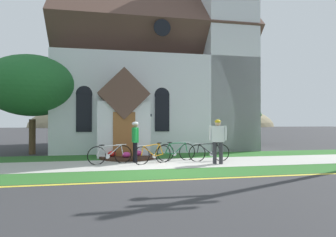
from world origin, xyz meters
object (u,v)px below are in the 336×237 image
object	(u,v)px
roadside_conifer	(239,85)
yard_deciduous_tree	(33,86)
bicycle_green	(110,154)
bicycle_white	(209,152)
church_sign	(128,129)
bicycle_red	(176,152)
cyclist_in_green_jersey	(218,138)
bicycle_silver	(153,154)
cyclist_in_yellow_jersey	(135,139)

from	to	relation	value
roadside_conifer	yard_deciduous_tree	distance (m)	14.20
bicycle_green	yard_deciduous_tree	bearing A→B (deg)	133.60
bicycle_white	bicycle_green	world-z (taller)	bicycle_white
yard_deciduous_tree	church_sign	bearing A→B (deg)	-24.12
bicycle_red	bicycle_green	world-z (taller)	bicycle_red
bicycle_red	cyclist_in_green_jersey	size ratio (longest dim) A/B	0.98
church_sign	bicycle_green	distance (m)	2.36
bicycle_silver	roadside_conifer	world-z (taller)	roadside_conifer
church_sign	roadside_conifer	size ratio (longest dim) A/B	0.34
bicycle_red	yard_deciduous_tree	world-z (taller)	yard_deciduous_tree
yard_deciduous_tree	bicycle_green	bearing A→B (deg)	-46.40
church_sign	bicycle_silver	xyz separation A→B (m)	(0.84, -2.28, -0.95)
roadside_conifer	yard_deciduous_tree	bearing A→B (deg)	-161.31
bicycle_white	bicycle_green	bearing A→B (deg)	179.57
church_sign	bicycle_red	xyz separation A→B (m)	(1.95, -1.63, -0.95)
cyclist_in_yellow_jersey	cyclist_in_green_jersey	bearing A→B (deg)	-18.76
roadside_conifer	bicycle_red	bearing A→B (deg)	-129.06
cyclist_in_green_jersey	roadside_conifer	world-z (taller)	roadside_conifer
bicycle_silver	roadside_conifer	size ratio (longest dim) A/B	0.24
roadside_conifer	bicycle_silver	bearing A→B (deg)	-131.24
bicycle_red	cyclist_in_green_jersey	world-z (taller)	cyclist_in_green_jersey
bicycle_green	roadside_conifer	xyz separation A→B (m)	(9.50, 8.67, 4.03)
bicycle_green	roadside_conifer	size ratio (longest dim) A/B	0.26
bicycle_green	cyclist_in_yellow_jersey	world-z (taller)	cyclist_in_yellow_jersey
bicycle_white	roadside_conifer	size ratio (longest dim) A/B	0.27
bicycle_red	bicycle_green	size ratio (longest dim) A/B	0.99
bicycle_red	bicycle_green	distance (m)	2.79
bicycle_silver	yard_deciduous_tree	xyz separation A→B (m)	(-5.58, 4.41, 3.10)
church_sign	cyclist_in_yellow_jersey	distance (m)	1.86
bicycle_red	cyclist_in_yellow_jersey	bearing A→B (deg)	-174.21
bicycle_white	yard_deciduous_tree	distance (m)	9.56
bicycle_silver	church_sign	bearing A→B (deg)	110.27
bicycle_green	cyclist_in_yellow_jersey	size ratio (longest dim) A/B	1.04
bicycle_green	bicycle_white	bearing A→B (deg)	-0.43
yard_deciduous_tree	cyclist_in_green_jersey	bearing A→B (deg)	-31.77
bicycle_red	cyclist_in_yellow_jersey	size ratio (longest dim) A/B	1.03
bicycle_green	cyclist_in_yellow_jersey	bearing A→B (deg)	10.71
bicycle_red	bicycle_white	xyz separation A→B (m)	(1.34, -0.40, -0.01)
bicycle_white	cyclist_in_yellow_jersey	size ratio (longest dim) A/B	1.08
bicycle_green	cyclist_in_green_jersey	world-z (taller)	cyclist_in_green_jersey
cyclist_in_green_jersey	church_sign	bearing A→B (deg)	139.20
bicycle_white	bicycle_green	distance (m)	4.10
bicycle_white	yard_deciduous_tree	world-z (taller)	yard_deciduous_tree
yard_deciduous_tree	roadside_conifer	bearing A→B (deg)	18.69
bicycle_white	bicycle_silver	distance (m)	2.46
cyclist_in_green_jersey	cyclist_in_yellow_jersey	xyz separation A→B (m)	(-3.15, 1.07, -0.06)
bicycle_silver	cyclist_in_green_jersey	world-z (taller)	cyclist_in_green_jersey
bicycle_white	yard_deciduous_tree	bearing A→B (deg)	152.63
church_sign	cyclist_in_green_jersey	size ratio (longest dim) A/B	1.30
cyclist_in_green_jersey	roadside_conifer	size ratio (longest dim) A/B	0.26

